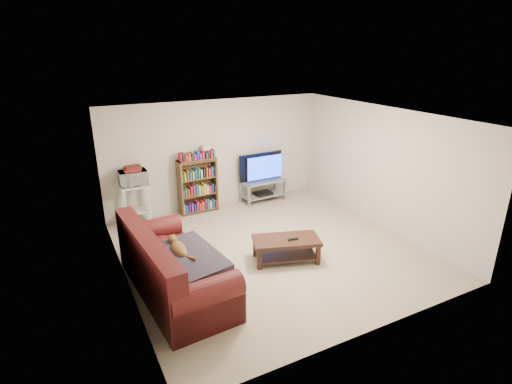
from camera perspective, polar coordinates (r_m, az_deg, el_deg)
floor at (r=7.29m, az=2.16°, el=-8.25°), size 5.00×5.00×0.00m
ceiling at (r=6.50m, az=2.44°, el=10.71°), size 5.00×5.00×0.00m
wall_back at (r=8.96m, az=-5.62°, el=5.40°), size 5.00×0.00×5.00m
wall_front at (r=4.96m, az=16.77°, el=-7.88°), size 5.00×0.00×5.00m
wall_left at (r=6.05m, az=-18.83°, el=-2.95°), size 0.00×5.00×5.00m
wall_right at (r=8.27m, az=17.58°, el=3.29°), size 0.00×5.00×5.00m
sofa at (r=6.09m, az=-12.30°, el=-11.11°), size 1.21×2.46×1.02m
blanket at (r=5.89m, az=-10.12°, el=-9.42°), size 1.10×1.33×0.20m
cat at (r=6.04m, az=-10.94°, el=-8.03°), size 0.31×0.67×0.20m
coffee_table at (r=6.85m, az=4.32°, el=-7.60°), size 1.24×0.88×0.41m
remote at (r=6.76m, az=5.29°, el=-6.71°), size 0.19×0.08×0.02m
tv_stand at (r=9.38m, az=1.00°, el=0.71°), size 1.04×0.50×0.51m
television at (r=9.23m, az=1.02°, el=3.54°), size 1.11×0.19×0.64m
dvd_player at (r=9.43m, az=0.99°, el=-0.19°), size 0.42×0.30×0.06m
bookshelf at (r=8.76m, az=-8.29°, el=1.00°), size 0.85×0.29×1.21m
shelf_clutter at (r=8.61m, az=-7.94°, el=5.50°), size 0.62×0.21×0.28m
microwave_stand at (r=8.40m, az=-16.85°, el=-1.04°), size 0.54×0.40×0.87m
microwave at (r=8.25m, az=-17.16°, el=1.94°), size 0.54×0.37×0.29m
game_boxes at (r=8.20m, az=-17.28°, el=3.08°), size 0.32×0.28×0.05m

